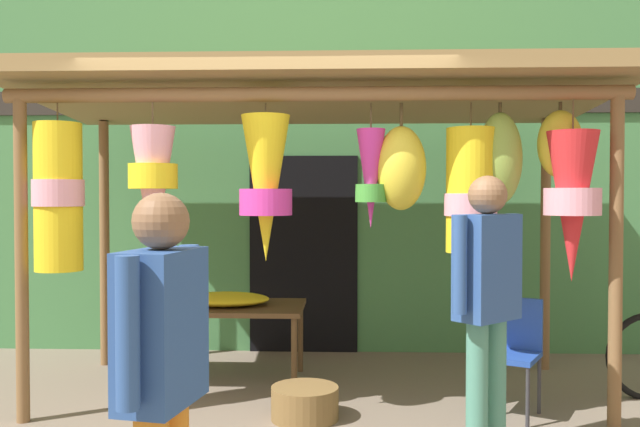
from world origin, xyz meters
TOP-DOWN VIEW (x-y plane):
  - ground_plane at (0.00, 0.00)m, footprint 30.00×30.00m
  - shop_facade at (0.00, 2.38)m, footprint 12.41×0.29m
  - market_stall_canopy at (0.37, 0.55)m, footprint 4.60×2.12m
  - display_table at (-0.56, 1.12)m, footprint 1.45×0.81m
  - flower_heap_on_table at (-0.49, 1.10)m, footprint 0.77×0.54m
  - folding_chair at (1.73, 0.35)m, footprint 0.54×0.54m
  - wicker_basket_by_table at (0.24, 0.17)m, footprint 0.48×0.48m
  - vendor_in_orange at (1.38, -0.51)m, footprint 0.47×0.43m
  - customer_foreground at (-0.18, -2.05)m, footprint 0.29×0.58m

SIDE VIEW (x-z plane):
  - ground_plane at x=0.00m, z-range 0.00..0.00m
  - wicker_basket_by_table at x=0.24m, z-range 0.00..0.23m
  - folding_chair at x=1.73m, z-range 0.08..0.92m
  - display_table at x=-0.56m, z-range 0.27..0.93m
  - flower_heap_on_table at x=-0.49m, z-range 0.66..0.77m
  - customer_foreground at x=-0.18m, z-range 0.14..1.75m
  - vendor_in_orange at x=1.38m, z-range 0.16..1.88m
  - shop_facade at x=0.00m, z-range 0.00..4.10m
  - market_stall_canopy at x=0.37m, z-range 0.80..3.34m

